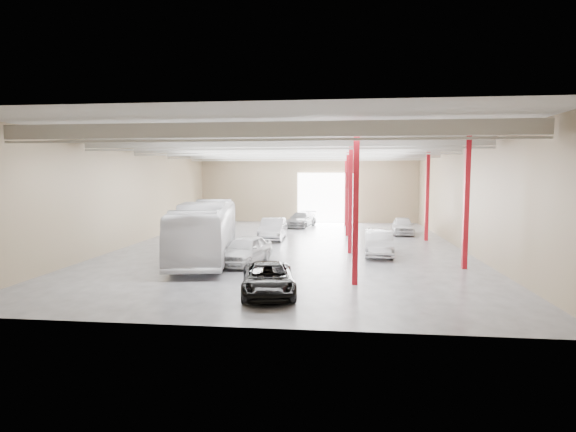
% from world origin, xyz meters
% --- Properties ---
extents(depot_shell, '(22.12, 32.12, 7.06)m').
position_xyz_m(depot_shell, '(0.13, 0.48, 4.98)').
color(depot_shell, '#494A4E').
rests_on(depot_shell, ground).
extents(coach_bus, '(4.68, 11.97, 3.25)m').
position_xyz_m(coach_bus, '(-4.50, -4.58, 1.63)').
color(coach_bus, white).
rests_on(coach_bus, ground).
extents(black_sedan, '(2.82, 4.78, 1.25)m').
position_xyz_m(black_sedan, '(0.28, -12.01, 0.62)').
color(black_sedan, black).
rests_on(black_sedan, ground).
extents(car_row_a, '(2.70, 4.75, 1.52)m').
position_xyz_m(car_row_a, '(-1.91, -6.00, 0.76)').
color(car_row_a, silver).
rests_on(car_row_a, ground).
extents(car_row_b, '(1.73, 4.80, 1.58)m').
position_xyz_m(car_row_b, '(-1.77, 3.41, 0.79)').
color(car_row_b, '#B1B0B5').
rests_on(car_row_b, ground).
extents(car_row_c, '(2.97, 5.00, 1.36)m').
position_xyz_m(car_row_c, '(-0.33, 11.82, 0.68)').
color(car_row_c, slate).
rests_on(car_row_c, ground).
extents(car_right_near, '(1.88, 4.68, 1.51)m').
position_xyz_m(car_right_near, '(5.50, -2.54, 0.76)').
color(car_right_near, silver).
rests_on(car_right_near, ground).
extents(car_right_far, '(1.96, 4.23, 1.40)m').
position_xyz_m(car_right_far, '(8.30, 7.46, 0.70)').
color(car_right_far, silver).
rests_on(car_right_far, ground).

